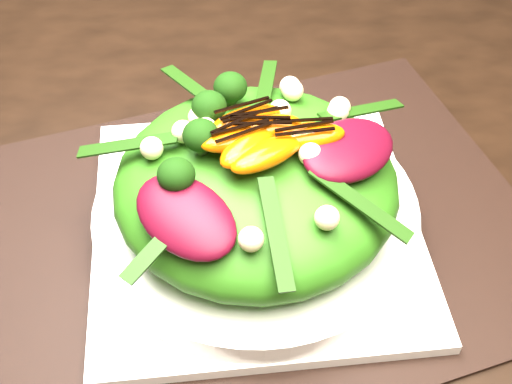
{
  "coord_description": "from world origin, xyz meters",
  "views": [
    {
      "loc": [
        -0.32,
        -0.34,
        1.17
      ],
      "look_at": [
        -0.3,
        0.01,
        0.8
      ],
      "focal_mm": 48.0,
      "sensor_mm": 36.0,
      "label": 1
    }
  ],
  "objects_px": {
    "plate_base": "(256,225)",
    "lettuce_mound": "(256,184)",
    "orange_segment": "(236,116)",
    "placemat": "(256,230)",
    "salad_bowl": "(256,213)"
  },
  "relations": [
    {
      "from": "placemat",
      "to": "salad_bowl",
      "type": "distance_m",
      "value": 0.02
    },
    {
      "from": "plate_base",
      "to": "orange_segment",
      "type": "relative_size",
      "value": 4.35
    },
    {
      "from": "orange_segment",
      "to": "lettuce_mound",
      "type": "bearing_deg",
      "value": -64.73
    },
    {
      "from": "plate_base",
      "to": "lettuce_mound",
      "type": "relative_size",
      "value": 1.19
    },
    {
      "from": "placemat",
      "to": "plate_base",
      "type": "height_order",
      "value": "plate_base"
    },
    {
      "from": "plate_base",
      "to": "lettuce_mound",
      "type": "xyz_separation_m",
      "value": [
        0.0,
        0.0,
        0.05
      ]
    },
    {
      "from": "lettuce_mound",
      "to": "orange_segment",
      "type": "bearing_deg",
      "value": 115.27
    },
    {
      "from": "placemat",
      "to": "plate_base",
      "type": "bearing_deg",
      "value": 0.0
    },
    {
      "from": "placemat",
      "to": "salad_bowl",
      "type": "bearing_deg",
      "value": 0.0
    },
    {
      "from": "placemat",
      "to": "plate_base",
      "type": "distance_m",
      "value": 0.01
    },
    {
      "from": "plate_base",
      "to": "lettuce_mound",
      "type": "height_order",
      "value": "lettuce_mound"
    },
    {
      "from": "salad_bowl",
      "to": "lettuce_mound",
      "type": "relative_size",
      "value": 1.18
    },
    {
      "from": "placemat",
      "to": "orange_segment",
      "type": "height_order",
      "value": "orange_segment"
    },
    {
      "from": "plate_base",
      "to": "salad_bowl",
      "type": "xyz_separation_m",
      "value": [
        0.0,
        0.0,
        0.01
      ]
    },
    {
      "from": "plate_base",
      "to": "orange_segment",
      "type": "distance_m",
      "value": 0.09
    }
  ]
}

